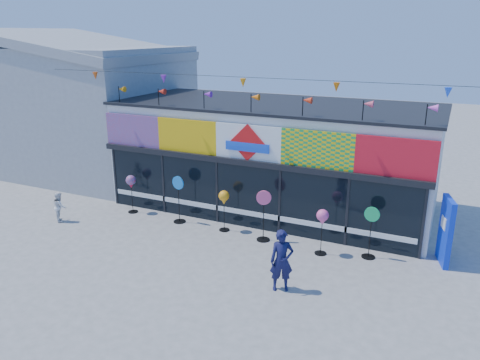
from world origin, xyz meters
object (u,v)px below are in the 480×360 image
Objects in this scene: spinner_2 at (224,199)px; spinner_3 at (264,214)px; spinner_4 at (322,219)px; child at (60,207)px; spinner_0 at (131,183)px; spinner_1 at (179,198)px; blue_sign at (446,231)px; spinner_5 at (371,231)px; adult_man at (282,261)px.

spinner_3 is at bearing -6.66° from spinner_2.
spinner_3 reaches higher than spinner_4.
spinner_3 is 7.60m from child.
spinner_1 is (2.16, -0.08, -0.26)m from spinner_0.
spinner_2 is at bearing -0.97° from spinner_0.
spinner_3 is (1.55, -0.18, -0.25)m from spinner_2.
spinner_1 is 3.39m from spinner_3.
spinner_1 is (-8.89, -0.62, -0.10)m from blue_sign.
blue_sign is 8.91m from spinner_1.
spinner_0 is 1.35× the size of child.
blue_sign reaches higher than spinner_5.
spinner_0 reaches higher than child.
adult_man reaches higher than spinner_0.
spinner_0 is 7.77m from adult_man.
blue_sign reaches higher than spinner_4.
child is at bearing -171.67° from spinner_4.
spinner_5 is (1.41, 0.39, -0.31)m from spinner_4.
blue_sign is 2.16m from spinner_5.
child is (-10.86, -1.77, -0.33)m from spinner_5.
spinner_0 is at bearing 179.71° from spinner_5.
spinner_5 reaches higher than child.
spinner_0 is 2.18m from spinner_1.
spinner_0 is 0.90× the size of spinner_5.
spinner_2 is at bearing 173.34° from spinner_3.
blue_sign is 7.08m from spinner_2.
spinner_2 is at bearing -121.40° from child.
blue_sign is at bearing 15.58° from spinner_4.
blue_sign is 11.06m from spinner_0.
child is at bearing -163.44° from spinner_2.
child is at bearing -136.03° from spinner_0.
spinner_5 is at bearing 3.38° from spinner_3.
spinner_1 is at bearing 168.50° from blue_sign.
adult_man is at bearing -29.94° from spinner_1.
spinner_0 is at bearing 177.43° from spinner_3.
adult_man is 1.55× the size of child.
spinner_4 is 9.57m from child.
spinner_0 is 0.85× the size of spinner_3.
adult_man is at bearing -121.70° from spinner_5.
spinner_0 is 1.01× the size of spinner_2.
blue_sign is 3.62m from spinner_4.
spinner_3 is (3.38, -0.17, -0.00)m from spinner_1.
spinner_5 reaches higher than spinner_4.
spinner_3 is 1.06× the size of spinner_5.
blue_sign reaches higher than child.
spinner_3 is 3.44m from spinner_5.
spinner_4 is 2.59m from adult_man.
spinner_5 is at bearing 31.92° from adult_man.
spinner_3 is at bearing 94.51° from adult_man.
spinner_3 reaches higher than spinner_2.
spinner_2 is 4.32m from adult_man.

